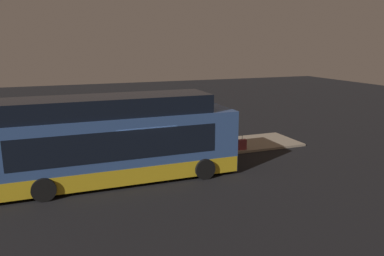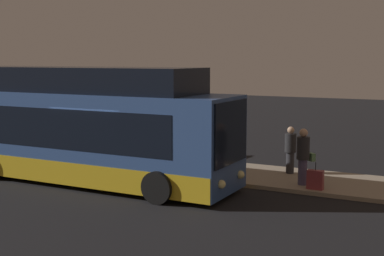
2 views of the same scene
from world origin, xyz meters
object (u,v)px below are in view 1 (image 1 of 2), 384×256
passenger_boarding (231,132)px  passenger_waiting (207,129)px  bus_lead (118,143)px  trash_bin (69,153)px  sign_post (78,121)px  suitcase (242,144)px

passenger_boarding → passenger_waiting: 1.64m
bus_lead → trash_bin: bearing=119.0°
trash_bin → sign_post: bearing=55.6°
bus_lead → passenger_boarding: bus_lead is taller
bus_lead → passenger_waiting: bus_lead is taller
passenger_waiting → trash_bin: passenger_waiting is taller
passenger_waiting → suitcase: bearing=176.9°
sign_post → suitcase: bearing=-15.9°
suitcase → trash_bin: bearing=170.4°
sign_post → trash_bin: (-0.59, -0.86, -1.42)m
bus_lead → passenger_waiting: size_ratio=6.50×
passenger_waiting → sign_post: size_ratio=0.57×
bus_lead → passenger_waiting: (5.70, 3.68, -0.68)m
suitcase → passenger_waiting: bearing=126.2°
suitcase → sign_post: size_ratio=0.29×
trash_bin → passenger_waiting: bearing=2.3°
bus_lead → suitcase: 7.38m
passenger_boarding → sign_post: sign_post is taller
passenger_waiting → suitcase: (1.32, -1.80, -0.56)m
trash_bin → passenger_boarding: bearing=-7.5°
sign_post → trash_bin: sign_post is taller
passenger_waiting → trash_bin: size_ratio=2.42×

